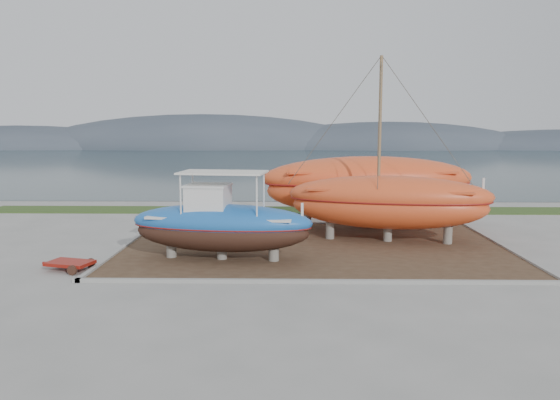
# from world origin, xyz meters

# --- Properties ---
(ground) EXTENTS (140.00, 140.00, 0.00)m
(ground) POSITION_xyz_m (0.00, 0.00, 0.00)
(ground) COLOR gray
(ground) RESTS_ON ground
(dirt_patch) EXTENTS (18.00, 12.00, 0.06)m
(dirt_patch) POSITION_xyz_m (0.00, 4.00, 0.03)
(dirt_patch) COLOR #422D1E
(dirt_patch) RESTS_ON ground
(curb_frame) EXTENTS (18.60, 12.60, 0.15)m
(curb_frame) POSITION_xyz_m (0.00, 4.00, 0.07)
(curb_frame) COLOR gray
(curb_frame) RESTS_ON ground
(grass_strip) EXTENTS (44.00, 3.00, 0.08)m
(grass_strip) POSITION_xyz_m (0.00, 15.50, 0.04)
(grass_strip) COLOR #284219
(grass_strip) RESTS_ON ground
(sea) EXTENTS (260.00, 100.00, 0.04)m
(sea) POSITION_xyz_m (0.00, 70.00, 0.00)
(sea) COLOR #192D32
(sea) RESTS_ON ground
(mountain_ridge) EXTENTS (200.00, 36.00, 20.00)m
(mountain_ridge) POSITION_xyz_m (0.00, 125.00, 0.00)
(mountain_ridge) COLOR #333D49
(mountain_ridge) RESTS_ON ground
(blue_caique) EXTENTS (8.18, 3.43, 3.82)m
(blue_caique) POSITION_xyz_m (-4.12, 1.40, 1.97)
(blue_caique) COLOR #1D5EB4
(blue_caique) RESTS_ON dirt_patch
(white_dinghy) EXTENTS (3.90, 2.38, 1.10)m
(white_dinghy) POSITION_xyz_m (-5.51, 4.82, 0.61)
(white_dinghy) COLOR silver
(white_dinghy) RESTS_ON dirt_patch
(orange_sailboat) EXTENTS (10.48, 4.84, 9.15)m
(orange_sailboat) POSITION_xyz_m (3.76, 5.28, 4.63)
(orange_sailboat) COLOR #D64A21
(orange_sailboat) RESTS_ON dirt_patch
(orange_bare_hull) EXTENTS (12.24, 4.40, 3.94)m
(orange_bare_hull) POSITION_xyz_m (3.30, 9.20, 2.03)
(orange_bare_hull) COLOR #D64A21
(orange_bare_hull) RESTS_ON dirt_patch
(red_trailer) EXTENTS (2.88, 1.96, 0.37)m
(red_trailer) POSITION_xyz_m (-10.08, -0.41, 0.19)
(red_trailer) COLOR maroon
(red_trailer) RESTS_ON ground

